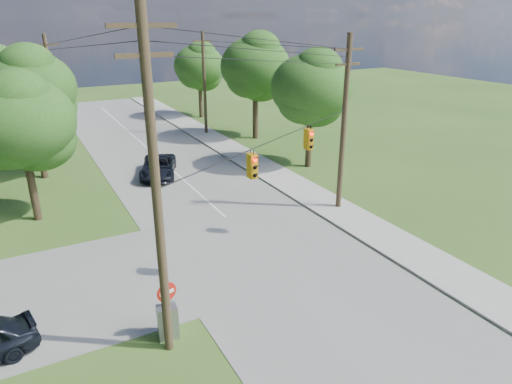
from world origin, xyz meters
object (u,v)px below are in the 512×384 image
pole_north_e (204,83)px  pole_north_w (53,93)px  pole_sw (156,189)px  control_cabinet (168,322)px  pole_ne (344,123)px  car_main_north (158,167)px  do_not_enter_sign (167,298)px

pole_north_e → pole_north_w: 13.90m
pole_sw → control_cabinet: pole_sw is taller
pole_sw → pole_ne: size_ratio=1.14×
pole_north_w → pole_ne: bearing=-57.7°
car_main_north → pole_sw: bearing=-84.4°
pole_north_w → car_main_north: size_ratio=1.90×
pole_north_e → control_cabinet: 32.22m
pole_ne → do_not_enter_sign: pole_ne is taller
pole_ne → car_main_north: size_ratio=2.00×
car_main_north → control_cabinet: 18.95m
pole_ne → pole_north_w: 26.03m
do_not_enter_sign → car_main_north: bearing=63.2°
control_cabinet → pole_north_w: bearing=98.9°
pole_north_w → do_not_enter_sign: (0.62, -29.00, -3.41)m
pole_north_w → car_main_north: pole_north_w is taller
pole_ne → pole_north_w: size_ratio=1.05×
pole_ne → pole_sw: bearing=-150.6°
pole_sw → pole_north_e: pole_sw is taller
pole_north_w → do_not_enter_sign: 29.21m
pole_ne → do_not_enter_sign: bearing=-152.2°
pole_sw → pole_north_e: bearing=65.5°
pole_north_e → car_main_north: bearing=-127.4°
do_not_enter_sign → control_cabinet: bearing=165.8°
pole_north_w → control_cabinet: 29.35m
pole_ne → control_cabinet: bearing=-152.3°
pole_north_e → do_not_enter_sign: 32.08m
pole_sw → car_main_north: bearing=74.4°
pole_ne → control_cabinet: pole_ne is taller
pole_sw → car_main_north: pole_sw is taller
do_not_enter_sign → pole_north_w: bearing=79.9°
pole_north_e → control_cabinet: pole_north_e is taller
pole_north_w → car_main_north: (5.67, -10.75, -4.37)m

